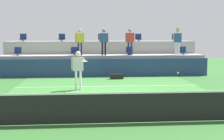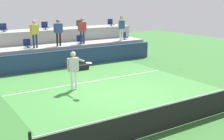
{
  "view_description": "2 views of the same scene",
  "coord_description": "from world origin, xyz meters",
  "px_view_note": "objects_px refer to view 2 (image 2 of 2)",
  "views": [
    {
      "loc": [
        -1.03,
        -12.6,
        2.55
      ],
      "look_at": [
        -0.09,
        -1.4,
        1.26
      ],
      "focal_mm": 49.31,
      "sensor_mm": 36.0,
      "label": 1
    },
    {
      "loc": [
        -7.0,
        -10.41,
        4.1
      ],
      "look_at": [
        -0.72,
        -0.59,
        1.3
      ],
      "focal_mm": 47.24,
      "sensor_mm": 36.0,
      "label": 2
    }
  ],
  "objects_px": {
    "stadium_chair_upper_center": "(45,26)",
    "stadium_chair_upper_right": "(80,24)",
    "spectator_with_hat": "(121,25)",
    "equipment_bag": "(82,67)",
    "spectator_in_white": "(58,30)",
    "stadium_chair_lower_right": "(80,40)",
    "stadium_chair_upper_left": "(3,28)",
    "spectator_in_grey": "(82,28)",
    "stadium_chair_lower_far_right": "(124,36)",
    "tennis_ball": "(181,68)",
    "tennis_player": "(74,66)",
    "spectator_leaning_on_rail": "(35,31)",
    "stadium_chair_lower_left": "(27,44)",
    "stadium_chair_upper_far_right": "(111,23)"
  },
  "relations": [
    {
      "from": "stadium_chair_upper_center",
      "to": "stadium_chair_upper_right",
      "type": "distance_m",
      "value": 2.63
    },
    {
      "from": "stadium_chair_upper_right",
      "to": "spectator_with_hat",
      "type": "height_order",
      "value": "spectator_with_hat"
    },
    {
      "from": "equipment_bag",
      "to": "spectator_in_white",
      "type": "bearing_deg",
      "value": 108.04
    },
    {
      "from": "stadium_chair_lower_right",
      "to": "stadium_chair_upper_left",
      "type": "xyz_separation_m",
      "value": [
        -4.49,
        1.8,
        0.85
      ]
    },
    {
      "from": "stadium_chair_upper_left",
      "to": "spectator_in_grey",
      "type": "height_order",
      "value": "spectator_in_grey"
    },
    {
      "from": "spectator_with_hat",
      "to": "spectator_in_grey",
      "type": "bearing_deg",
      "value": 180.0
    },
    {
      "from": "stadium_chair_upper_center",
      "to": "spectator_with_hat",
      "type": "bearing_deg",
      "value": -24.41
    },
    {
      "from": "stadium_chair_lower_right",
      "to": "spectator_in_grey",
      "type": "xyz_separation_m",
      "value": [
        -0.03,
        -0.38,
        0.8
      ]
    },
    {
      "from": "stadium_chair_lower_right",
      "to": "spectator_in_white",
      "type": "relative_size",
      "value": 0.31
    },
    {
      "from": "stadium_chair_lower_far_right",
      "to": "tennis_ball",
      "type": "relative_size",
      "value": 7.65
    },
    {
      "from": "stadium_chair_lower_right",
      "to": "spectator_in_grey",
      "type": "bearing_deg",
      "value": -94.99
    },
    {
      "from": "stadium_chair_upper_right",
      "to": "tennis_player",
      "type": "distance_m",
      "value": 8.58
    },
    {
      "from": "stadium_chair_upper_center",
      "to": "spectator_leaning_on_rail",
      "type": "bearing_deg",
      "value": -123.72
    },
    {
      "from": "stadium_chair_lower_left",
      "to": "tennis_player",
      "type": "relative_size",
      "value": 0.29
    },
    {
      "from": "equipment_bag",
      "to": "tennis_ball",
      "type": "bearing_deg",
      "value": -75.09
    },
    {
      "from": "tennis_player",
      "to": "spectator_with_hat",
      "type": "relative_size",
      "value": 1.05
    },
    {
      "from": "stadium_chair_upper_left",
      "to": "spectator_in_grey",
      "type": "relative_size",
      "value": 0.31
    },
    {
      "from": "spectator_in_grey",
      "to": "tennis_ball",
      "type": "bearing_deg",
      "value": -85.51
    },
    {
      "from": "stadium_chair_upper_center",
      "to": "stadium_chair_upper_far_right",
      "type": "distance_m",
      "value": 5.3
    },
    {
      "from": "spectator_leaning_on_rail",
      "to": "tennis_player",
      "type": "bearing_deg",
      "value": -89.74
    },
    {
      "from": "equipment_bag",
      "to": "stadium_chair_lower_far_right",
      "type": "bearing_deg",
      "value": 26.61
    },
    {
      "from": "stadium_chair_upper_left",
      "to": "equipment_bag",
      "type": "distance_m",
      "value": 5.77
    },
    {
      "from": "stadium_chair_upper_left",
      "to": "stadium_chair_upper_center",
      "type": "relative_size",
      "value": 1.0
    },
    {
      "from": "tennis_player",
      "to": "stadium_chair_upper_left",
      "type": "bearing_deg",
      "value": 99.94
    },
    {
      "from": "stadium_chair_upper_left",
      "to": "tennis_player",
      "type": "height_order",
      "value": "stadium_chair_upper_left"
    },
    {
      "from": "stadium_chair_lower_far_right",
      "to": "tennis_player",
      "type": "xyz_separation_m",
      "value": [
        -6.74,
        -5.66,
        -0.35
      ]
    },
    {
      "from": "spectator_with_hat",
      "to": "tennis_ball",
      "type": "xyz_separation_m",
      "value": [
        -2.45,
        -8.26,
        -1.17
      ]
    },
    {
      "from": "stadium_chair_upper_right",
      "to": "tennis_ball",
      "type": "distance_m",
      "value": 10.51
    },
    {
      "from": "tennis_ball",
      "to": "equipment_bag",
      "type": "distance_m",
      "value": 6.61
    },
    {
      "from": "stadium_chair_lower_far_right",
      "to": "spectator_in_white",
      "type": "height_order",
      "value": "spectator_in_white"
    },
    {
      "from": "stadium_chair_lower_left",
      "to": "tennis_ball",
      "type": "bearing_deg",
      "value": -64.15
    },
    {
      "from": "stadium_chair_lower_right",
      "to": "spectator_leaning_on_rail",
      "type": "bearing_deg",
      "value": -173.17
    },
    {
      "from": "stadium_chair_lower_far_right",
      "to": "spectator_leaning_on_rail",
      "type": "distance_m",
      "value": 6.82
    },
    {
      "from": "spectator_leaning_on_rail",
      "to": "spectator_in_grey",
      "type": "height_order",
      "value": "spectator_in_grey"
    },
    {
      "from": "stadium_chair_lower_left",
      "to": "stadium_chair_lower_right",
      "type": "distance_m",
      "value": 3.57
    },
    {
      "from": "stadium_chair_lower_right",
      "to": "equipment_bag",
      "type": "relative_size",
      "value": 0.68
    },
    {
      "from": "stadium_chair_upper_left",
      "to": "stadium_chair_upper_right",
      "type": "bearing_deg",
      "value": 0.0
    },
    {
      "from": "stadium_chair_lower_right",
      "to": "stadium_chair_upper_center",
      "type": "relative_size",
      "value": 1.0
    },
    {
      "from": "stadium_chair_lower_right",
      "to": "equipment_bag",
      "type": "distance_m",
      "value": 2.87
    },
    {
      "from": "stadium_chair_upper_left",
      "to": "stadium_chair_upper_right",
      "type": "height_order",
      "value": "same"
    },
    {
      "from": "stadium_chair_lower_left",
      "to": "stadium_chair_upper_right",
      "type": "distance_m",
      "value": 4.88
    },
    {
      "from": "stadium_chair_upper_right",
      "to": "spectator_with_hat",
      "type": "relative_size",
      "value": 0.3
    },
    {
      "from": "tennis_player",
      "to": "spectator_with_hat",
      "type": "bearing_deg",
      "value": 40.2
    },
    {
      "from": "stadium_chair_upper_left",
      "to": "tennis_player",
      "type": "bearing_deg",
      "value": -80.06
    },
    {
      "from": "stadium_chair_upper_left",
      "to": "stadium_chair_upper_center",
      "type": "distance_m",
      "value": 2.74
    },
    {
      "from": "stadium_chair_upper_right",
      "to": "spectator_with_hat",
      "type": "xyz_separation_m",
      "value": [
        2.18,
        -2.18,
        -0.01
      ]
    },
    {
      "from": "stadium_chair_upper_left",
      "to": "tennis_ball",
      "type": "xyz_separation_m",
      "value": [
        5.1,
        -10.44,
        -1.19
      ]
    },
    {
      "from": "stadium_chair_lower_left",
      "to": "stadium_chair_lower_far_right",
      "type": "bearing_deg",
      "value": 0.0
    },
    {
      "from": "stadium_chair_upper_center",
      "to": "tennis_ball",
      "type": "height_order",
      "value": "stadium_chair_upper_center"
    },
    {
      "from": "tennis_player",
      "to": "equipment_bag",
      "type": "distance_m",
      "value": 4.07
    }
  ]
}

